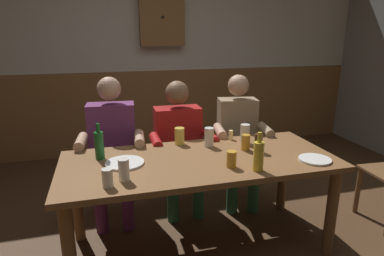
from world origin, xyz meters
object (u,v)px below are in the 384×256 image
Objects in this scene: pint_glass_7 at (258,143)px; wall_dart_cabinet at (162,17)px; person_1 at (179,140)px; pint_glass_3 at (107,178)px; pint_glass_0 at (124,170)px; plate_1 at (315,159)px; person_2 at (238,135)px; table_candle at (231,135)px; pint_glass_5 at (180,136)px; person_0 at (112,144)px; bottle_1 at (99,145)px; bottle_0 at (259,156)px; pint_glass_6 at (245,134)px; plate_0 at (125,163)px; pint_glass_2 at (209,137)px; pint_glass_1 at (231,159)px; dining_table at (200,171)px; pint_glass_4 at (246,142)px.

pint_glass_7 is 2.39m from wall_dart_cabinet.
person_1 reaches higher than pint_glass_3.
plate_1 is at bearing -0.87° from pint_glass_0.
table_candle is (-0.20, -0.30, 0.10)m from person_2.
pint_glass_5 is at bearing 47.64° from pint_glass_3.
table_candle is at bearing 167.58° from person_0.
pint_glass_7 is (1.15, -0.16, -0.04)m from bottle_1.
table_candle is 0.31× the size of bottle_0.
plate_1 is 1.42m from pint_glass_3.
pint_glass_6 is at bearing 2.44° from bottle_1.
person_1 is 8.77× the size of pint_glass_5.
plate_0 is at bearing -161.10° from table_candle.
pint_glass_2 is (0.83, 0.05, -0.03)m from bottle_1.
pint_glass_6 is at bearing 56.31° from pint_glass_1.
person_0 reaches higher than pint_glass_7.
dining_table is 0.54m from pint_glass_6.
pint_glass_6 reaches higher than plate_0.
pint_glass_4 is at bearing 143.95° from pint_glass_7.
pint_glass_1 and pint_glass_3 have the same top height.
pint_glass_3 is (0.04, -0.47, -0.05)m from bottle_1.
person_2 is 4.66× the size of bottle_0.
plate_0 is (0.06, -0.61, 0.06)m from person_0.
pint_glass_6 reaches higher than pint_glass_0.
bottle_1 reaches higher than table_candle.
bottle_0 is (0.83, -0.34, 0.10)m from plate_0.
pint_glass_0 is (0.04, -0.88, 0.12)m from person_0.
pint_glass_6 is (0.06, 0.15, 0.02)m from pint_glass_4.
pint_glass_2 is at bearing 106.87° from bottle_0.
person_1 is 0.34m from pint_glass_5.
wall_dart_cabinet is at bearing 96.64° from pint_glass_4.
pint_glass_4 is (0.91, 0.04, 0.05)m from plate_0.
wall_dart_cabinet reaches higher than person_0.
table_candle is at bearing 26.72° from pint_glass_2.
pint_glass_6 is (-0.12, -0.41, 0.14)m from person_2.
table_candle is (0.37, -0.30, 0.11)m from person_1.
table_candle is 0.34m from pint_glass_7.
pint_glass_6 is at bearing 68.17° from pint_glass_4.
plate_1 is (0.40, -0.60, -0.03)m from table_candle.
pint_glass_2 is at bearing -179.78° from pint_glass_6.
plate_1 is at bearing 131.50° from person_1.
person_1 is at bearing 49.39° from plate_0.
bottle_0 is 1.11m from bottle_1.
pint_glass_4 reaches higher than table_candle.
pint_glass_5 is (-0.07, -0.30, 0.14)m from person_1.
pint_glass_1 is at bearing -89.60° from wall_dart_cabinet.
bottle_0 is 0.37× the size of wall_dart_cabinet.
plate_0 and plate_1 have the same top height.
pint_glass_2 is 1.36× the size of pint_glass_3.
wall_dart_cabinet is at bearing 104.54° from plate_1.
pint_glass_2 is at bearing 3.25° from bottle_1.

